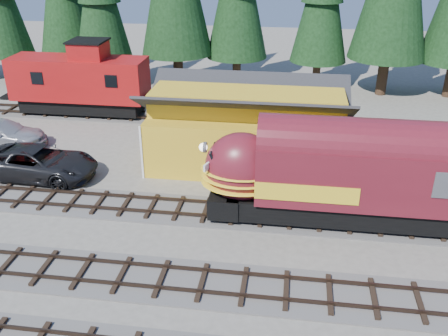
# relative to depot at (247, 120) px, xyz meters

# --- Properties ---
(ground) EXTENTS (120.00, 120.00, 0.00)m
(ground) POSITION_rel_depot_xyz_m (0.00, -10.50, -2.96)
(ground) COLOR #6B665B
(ground) RESTS_ON ground
(track_siding) EXTENTS (68.00, 3.20, 0.33)m
(track_siding) POSITION_rel_depot_xyz_m (10.00, -6.50, -2.90)
(track_siding) COLOR #4C4947
(track_siding) RESTS_ON ground
(track_spur) EXTENTS (32.00, 3.20, 0.33)m
(track_spur) POSITION_rel_depot_xyz_m (-10.00, 7.50, -2.90)
(track_spur) COLOR #4C4947
(track_spur) RESTS_ON ground
(depot) EXTENTS (12.80, 7.00, 5.30)m
(depot) POSITION_rel_depot_xyz_m (0.00, 0.00, 0.00)
(depot) COLOR gold
(depot) RESTS_ON ground
(locomotive) EXTENTS (15.99, 3.18, 4.35)m
(locomotive) POSITION_rel_depot_xyz_m (6.04, -6.50, -0.42)
(locomotive) COLOR black
(locomotive) RESTS_ON ground
(caboose) EXTENTS (10.84, 3.14, 5.64)m
(caboose) POSITION_rel_depot_xyz_m (-14.13, 7.50, -0.19)
(caboose) COLOR black
(caboose) RESTS_ON ground
(pickup_truck_a) EXTENTS (7.30, 3.62, 1.99)m
(pickup_truck_a) POSITION_rel_depot_xyz_m (-12.31, -3.81, -1.97)
(pickup_truck_a) COLOR black
(pickup_truck_a) RESTS_ON ground
(pickup_truck_b) EXTENTS (6.46, 2.80, 1.85)m
(pickup_truck_b) POSITION_rel_depot_xyz_m (-17.23, 0.48, -2.04)
(pickup_truck_b) COLOR #A8AAB0
(pickup_truck_b) RESTS_ON ground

